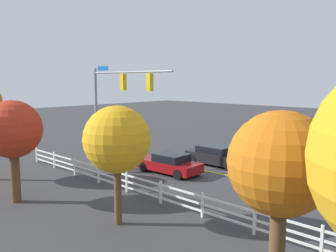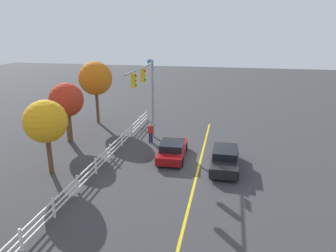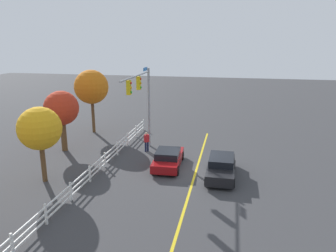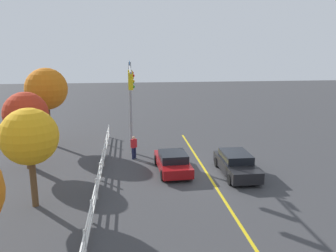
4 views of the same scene
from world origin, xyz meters
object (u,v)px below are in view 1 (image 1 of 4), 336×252
(tree_3, at_px, (117,140))
(tree_2, at_px, (280,165))
(car_1, at_px, (217,156))
(pedestrian, at_px, (112,158))
(tree_4, at_px, (13,130))
(car_3, at_px, (169,163))

(tree_3, bearing_deg, tree_2, 178.40)
(car_1, relative_size, pedestrian, 2.77)
(tree_3, bearing_deg, car_1, -74.70)
(tree_2, distance_m, tree_3, 7.26)
(tree_2, xyz_separation_m, tree_4, (13.16, 1.58, -0.17))
(tree_4, bearing_deg, tree_2, -173.13)
(tree_2, bearing_deg, car_3, -34.32)
(car_3, bearing_deg, tree_4, 76.87)
(car_3, xyz_separation_m, pedestrian, (2.90, 2.44, 0.29))
(tree_2, distance_m, tree_4, 13.25)
(tree_2, bearing_deg, car_1, -48.39)
(car_1, height_order, pedestrian, pedestrian)
(tree_4, bearing_deg, pedestrian, -80.62)
(car_3, xyz_separation_m, tree_3, (-4.15, 7.58, 2.98))
(car_1, bearing_deg, tree_4, -101.35)
(car_1, height_order, tree_4, tree_4)
(tree_3, bearing_deg, pedestrian, -36.13)
(tree_3, distance_m, tree_4, 6.16)
(car_1, xyz_separation_m, tree_2, (-10.41, 11.72, 3.12))
(pedestrian, distance_m, tree_4, 7.53)
(car_1, distance_m, tree_3, 12.29)
(car_3, xyz_separation_m, tree_2, (-11.41, 7.79, 3.17))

